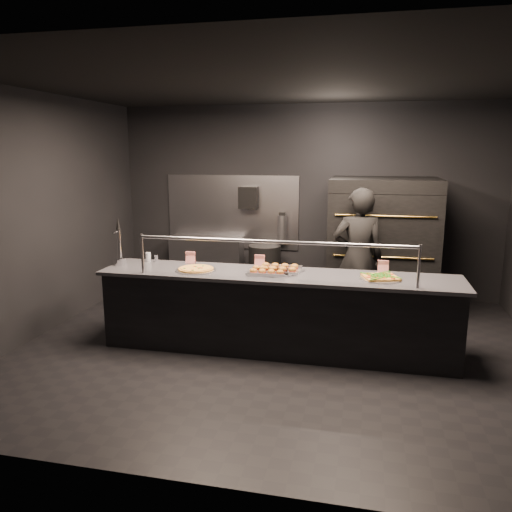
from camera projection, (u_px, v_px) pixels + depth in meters
name	position (u px, v px, depth m)	size (l,w,h in m)	color
room	(276.00, 223.00, 5.59)	(6.04, 6.00, 3.00)	black
service_counter	(277.00, 312.00, 5.75)	(4.10, 0.78, 1.37)	black
pizza_oven	(382.00, 244.00, 7.21)	(1.50, 1.23, 1.91)	black
prep_shelf	(207.00, 263.00, 8.31)	(1.20, 0.35, 0.90)	#99999E
towel_dispenser	(249.00, 198.00, 8.01)	(0.30, 0.20, 0.35)	black
fire_extinguisher	(282.00, 229.00, 8.00)	(0.14, 0.14, 0.51)	#B2B2B7
beer_tap	(120.00, 251.00, 6.06)	(0.15, 0.22, 0.59)	silver
round_pizza	(196.00, 269.00, 5.80)	(0.47, 0.47, 0.03)	silver
slider_tray_a	(268.00, 271.00, 5.65)	(0.50, 0.40, 0.07)	silver
slider_tray_b	(279.00, 269.00, 5.76)	(0.59, 0.51, 0.08)	silver
square_pizza	(380.00, 277.00, 5.40)	(0.45, 0.45, 0.05)	silver
condiment_jar	(151.00, 257.00, 6.27)	(0.17, 0.07, 0.11)	silver
tent_cards	(275.00, 261.00, 5.93)	(2.43, 0.04, 0.15)	white
trash_bin	(264.00, 272.00, 7.86)	(0.50, 0.50, 0.84)	black
worker	(358.00, 258.00, 6.52)	(0.67, 0.44, 1.83)	black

